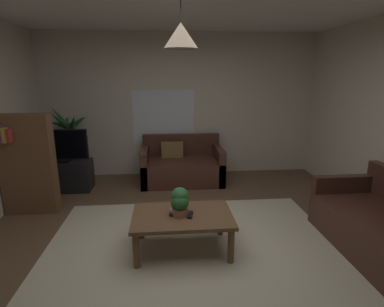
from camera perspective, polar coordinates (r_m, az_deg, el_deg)
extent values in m
cube|color=brown|center=(3.52, 0.46, -18.21)|extent=(5.13, 5.62, 0.02)
cube|color=beige|center=(3.35, 0.81, -19.85)|extent=(3.33, 3.09, 0.01)
cube|color=beige|center=(5.82, -2.26, 9.02)|extent=(5.25, 0.06, 2.66)
cube|color=white|center=(5.81, -5.39, 6.82)|extent=(1.17, 0.01, 1.03)
cube|color=#47281E|center=(5.50, -1.87, -3.28)|extent=(1.45, 0.87, 0.42)
cube|color=#47281E|center=(5.75, -2.12, 1.76)|extent=(1.45, 0.12, 0.40)
cube|color=#47281E|center=(5.47, -8.85, -2.34)|extent=(0.12, 0.87, 0.64)
cube|color=#47281E|center=(5.54, 4.99, -2.00)|extent=(0.12, 0.87, 0.64)
cube|color=brown|center=(5.58, -3.76, 0.71)|extent=(0.40, 0.13, 0.28)
cube|color=#47281E|center=(4.02, 31.71, -12.60)|extent=(0.87, 1.49, 0.42)
cube|color=#47281E|center=(4.48, 26.75, -7.66)|extent=(0.87, 0.12, 0.64)
cube|color=brown|center=(3.37, -1.83, -11.76)|extent=(1.09, 0.70, 0.04)
cylinder|color=brown|center=(3.23, -10.49, -17.58)|extent=(0.07, 0.07, 0.39)
cylinder|color=brown|center=(3.28, 7.37, -16.91)|extent=(0.07, 0.07, 0.39)
cylinder|color=brown|center=(3.73, -9.70, -12.86)|extent=(0.07, 0.07, 0.39)
cylinder|color=brown|center=(3.77, 5.46, -12.37)|extent=(0.07, 0.07, 0.39)
cube|color=black|center=(3.35, -2.90, -11.26)|extent=(0.17, 0.14, 0.03)
cube|color=#99663F|center=(3.34, -2.73, -10.94)|extent=(0.12, 0.10, 0.02)
cube|color=beige|center=(3.33, -2.77, -10.48)|extent=(0.17, 0.15, 0.03)
cube|color=black|center=(3.32, -0.32, -11.51)|extent=(0.08, 0.17, 0.02)
cylinder|color=#B77051|center=(3.34, -2.28, -10.84)|extent=(0.18, 0.18, 0.08)
sphere|color=#2D6B33|center=(3.29, -2.32, -9.13)|extent=(0.20, 0.20, 0.20)
sphere|color=#2D6B33|center=(3.29, -2.32, -8.06)|extent=(0.19, 0.19, 0.19)
cube|color=black|center=(5.55, -23.02, -3.89)|extent=(0.90, 0.44, 0.50)
cube|color=black|center=(5.39, -23.66, 1.59)|extent=(0.88, 0.05, 0.50)
cube|color=black|center=(5.36, -23.74, 1.52)|extent=(0.84, 0.00, 0.46)
cube|color=black|center=(5.45, -23.36, -1.26)|extent=(0.24, 0.16, 0.04)
cylinder|color=brown|center=(6.04, -21.50, -3.27)|extent=(0.32, 0.32, 0.30)
cylinder|color=brown|center=(5.91, -21.95, 1.39)|extent=(0.05, 0.05, 0.71)
cone|color=#235B2D|center=(5.76, -20.73, 5.70)|extent=(0.41, 0.16, 0.28)
cone|color=#235B2D|center=(5.97, -20.34, 5.96)|extent=(0.35, 0.49, 0.34)
cone|color=#235B2D|center=(6.07, -22.52, 5.93)|extent=(0.22, 0.50, 0.32)
cone|color=#235B2D|center=(5.99, -23.77, 6.40)|extent=(0.44, 0.34, 0.44)
cone|color=#235B2D|center=(5.82, -24.37, 5.18)|extent=(0.43, 0.30, 0.26)
cone|color=#235B2D|center=(5.67, -23.81, 5.80)|extent=(0.24, 0.47, 0.41)
cone|color=#235B2D|center=(5.60, -21.57, 5.57)|extent=(0.32, 0.50, 0.37)
cube|color=brown|center=(4.74, -28.58, -1.86)|extent=(0.70, 0.22, 1.40)
cube|color=#72387F|center=(4.63, -32.19, 3.16)|extent=(0.03, 0.16, 0.22)
cube|color=gold|center=(4.61, -31.66, 3.04)|extent=(0.05, 0.16, 0.19)
cube|color=#B22D2D|center=(4.59, -31.11, 2.98)|extent=(0.04, 0.16, 0.18)
cylinder|color=black|center=(3.08, -2.18, 26.22)|extent=(0.01, 0.01, 0.29)
cone|color=tan|center=(3.04, -2.13, 21.40)|extent=(0.33, 0.33, 0.23)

